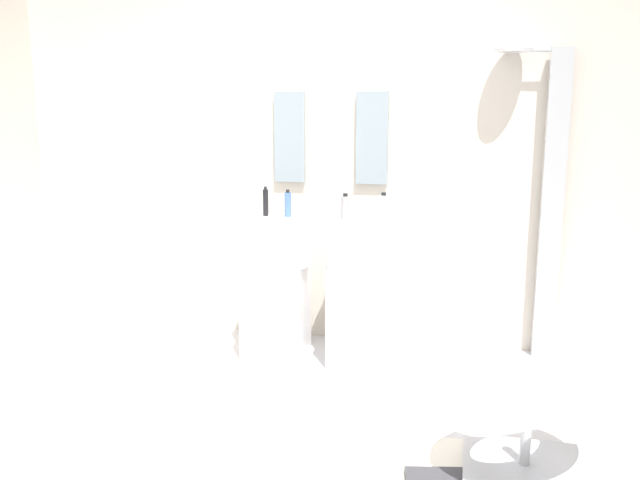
{
  "coord_description": "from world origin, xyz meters",
  "views": [
    {
      "loc": [
        0.96,
        -3.16,
        1.74
      ],
      "look_at": [
        0.15,
        0.55,
        0.95
      ],
      "focal_mm": 38.58,
      "sensor_mm": 36.0,
      "label": 1
    }
  ],
  "objects_px": {
    "pedestal_sink_left": "(276,283)",
    "magazine_charcoal": "(439,480)",
    "soap_bottle_blue": "(288,204)",
    "lounge_chair": "(528,406)",
    "soap_bottle_black": "(266,202)",
    "coffee_mug": "(387,478)",
    "shower_column": "(550,200)",
    "pedestal_sink_right": "(361,288)",
    "soap_bottle_clear": "(383,208)",
    "soap_bottle_grey": "(345,207)"
  },
  "relations": [
    {
      "from": "soap_bottle_grey",
      "to": "soap_bottle_clear",
      "type": "bearing_deg",
      "value": -1.22
    },
    {
      "from": "lounge_chair",
      "to": "coffee_mug",
      "type": "height_order",
      "value": "lounge_chair"
    },
    {
      "from": "shower_column",
      "to": "soap_bottle_grey",
      "type": "distance_m",
      "value": 1.35
    },
    {
      "from": "pedestal_sink_left",
      "to": "magazine_charcoal",
      "type": "bearing_deg",
      "value": -50.79
    },
    {
      "from": "lounge_chair",
      "to": "shower_column",
      "type": "bearing_deg",
      "value": 82.35
    },
    {
      "from": "coffee_mug",
      "to": "soap_bottle_black",
      "type": "distance_m",
      "value": 2.16
    },
    {
      "from": "coffee_mug",
      "to": "soap_bottle_grey",
      "type": "bearing_deg",
      "value": 106.91
    },
    {
      "from": "shower_column",
      "to": "soap_bottle_clear",
      "type": "relative_size",
      "value": 10.94
    },
    {
      "from": "pedestal_sink_right",
      "to": "shower_column",
      "type": "xyz_separation_m",
      "value": [
        1.19,
        0.36,
        0.57
      ]
    },
    {
      "from": "soap_bottle_blue",
      "to": "coffee_mug",
      "type": "bearing_deg",
      "value": -61.34
    },
    {
      "from": "coffee_mug",
      "to": "soap_bottle_blue",
      "type": "height_order",
      "value": "soap_bottle_blue"
    },
    {
      "from": "pedestal_sink_left",
      "to": "soap_bottle_clear",
      "type": "xyz_separation_m",
      "value": [
        0.72,
        0.08,
        0.53
      ]
    },
    {
      "from": "lounge_chair",
      "to": "soap_bottle_clear",
      "type": "relative_size",
      "value": 5.84
    },
    {
      "from": "pedestal_sink_right",
      "to": "soap_bottle_blue",
      "type": "height_order",
      "value": "soap_bottle_blue"
    },
    {
      "from": "pedestal_sink_right",
      "to": "shower_column",
      "type": "relative_size",
      "value": 0.51
    },
    {
      "from": "soap_bottle_blue",
      "to": "lounge_chair",
      "type": "bearing_deg",
      "value": -42.36
    },
    {
      "from": "lounge_chair",
      "to": "coffee_mug",
      "type": "relative_size",
      "value": 12.72
    },
    {
      "from": "soap_bottle_grey",
      "to": "pedestal_sink_right",
      "type": "bearing_deg",
      "value": -33.2
    },
    {
      "from": "magazine_charcoal",
      "to": "soap_bottle_blue",
      "type": "relative_size",
      "value": 1.62
    },
    {
      "from": "pedestal_sink_left",
      "to": "pedestal_sink_right",
      "type": "xyz_separation_m",
      "value": [
        0.59,
        0.0,
        0.0
      ]
    },
    {
      "from": "coffee_mug",
      "to": "soap_bottle_grey",
      "type": "relative_size",
      "value": 0.5
    },
    {
      "from": "pedestal_sink_right",
      "to": "soap_bottle_black",
      "type": "relative_size",
      "value": 5.25
    },
    {
      "from": "coffee_mug",
      "to": "soap_bottle_clear",
      "type": "height_order",
      "value": "soap_bottle_clear"
    },
    {
      "from": "shower_column",
      "to": "magazine_charcoal",
      "type": "bearing_deg",
      "value": -108.55
    },
    {
      "from": "soap_bottle_blue",
      "to": "magazine_charcoal",
      "type": "bearing_deg",
      "value": -54.22
    },
    {
      "from": "coffee_mug",
      "to": "soap_bottle_black",
      "type": "xyz_separation_m",
      "value": [
        -1.04,
        1.62,
        0.99
      ]
    },
    {
      "from": "soap_bottle_blue",
      "to": "soap_bottle_grey",
      "type": "height_order",
      "value": "soap_bottle_blue"
    },
    {
      "from": "shower_column",
      "to": "soap_bottle_grey",
      "type": "xyz_separation_m",
      "value": [
        -1.32,
        -0.27,
        -0.05
      ]
    },
    {
      "from": "pedestal_sink_left",
      "to": "magazine_charcoal",
      "type": "relative_size",
      "value": 3.52
    },
    {
      "from": "pedestal_sink_left",
      "to": "magazine_charcoal",
      "type": "height_order",
      "value": "pedestal_sink_left"
    },
    {
      "from": "coffee_mug",
      "to": "soap_bottle_grey",
      "type": "distance_m",
      "value": 1.93
    },
    {
      "from": "pedestal_sink_right",
      "to": "soap_bottle_grey",
      "type": "xyz_separation_m",
      "value": [
        -0.13,
        0.08,
        0.52
      ]
    },
    {
      "from": "pedestal_sink_right",
      "to": "magazine_charcoal",
      "type": "xyz_separation_m",
      "value": [
        0.59,
        -1.44,
        -0.48
      ]
    },
    {
      "from": "pedestal_sink_left",
      "to": "soap_bottle_grey",
      "type": "relative_size",
      "value": 6.04
    },
    {
      "from": "magazine_charcoal",
      "to": "coffee_mug",
      "type": "distance_m",
      "value": 0.24
    },
    {
      "from": "pedestal_sink_left",
      "to": "soap_bottle_blue",
      "type": "bearing_deg",
      "value": 56.96
    },
    {
      "from": "soap_bottle_black",
      "to": "soap_bottle_grey",
      "type": "bearing_deg",
      "value": -2.69
    },
    {
      "from": "pedestal_sink_right",
      "to": "soap_bottle_blue",
      "type": "bearing_deg",
      "value": 169.14
    },
    {
      "from": "lounge_chair",
      "to": "soap_bottle_grey",
      "type": "distance_m",
      "value": 1.87
    },
    {
      "from": "soap_bottle_grey",
      "to": "magazine_charcoal",
      "type": "bearing_deg",
      "value": -64.88
    },
    {
      "from": "coffee_mug",
      "to": "soap_bottle_blue",
      "type": "bearing_deg",
      "value": 118.66
    },
    {
      "from": "pedestal_sink_left",
      "to": "lounge_chair",
      "type": "bearing_deg",
      "value": -39.0
    },
    {
      "from": "pedestal_sink_right",
      "to": "soap_bottle_grey",
      "type": "height_order",
      "value": "soap_bottle_grey"
    },
    {
      "from": "magazine_charcoal",
      "to": "soap_bottle_clear",
      "type": "distance_m",
      "value": 1.88
    },
    {
      "from": "pedestal_sink_left",
      "to": "soap_bottle_black",
      "type": "xyz_separation_m",
      "value": [
        -0.09,
        0.11,
        0.53
      ]
    },
    {
      "from": "soap_bottle_black",
      "to": "soap_bottle_grey",
      "type": "xyz_separation_m",
      "value": [
        0.56,
        -0.03,
        -0.01
      ]
    },
    {
      "from": "lounge_chair",
      "to": "soap_bottle_black",
      "type": "relative_size",
      "value": 5.49
    },
    {
      "from": "pedestal_sink_right",
      "to": "soap_bottle_blue",
      "type": "relative_size",
      "value": 5.68
    },
    {
      "from": "pedestal_sink_left",
      "to": "lounge_chair",
      "type": "xyz_separation_m",
      "value": [
        1.56,
        -1.26,
        -0.16
      ]
    },
    {
      "from": "pedestal_sink_left",
      "to": "pedestal_sink_right",
      "type": "distance_m",
      "value": 0.59
    }
  ]
}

